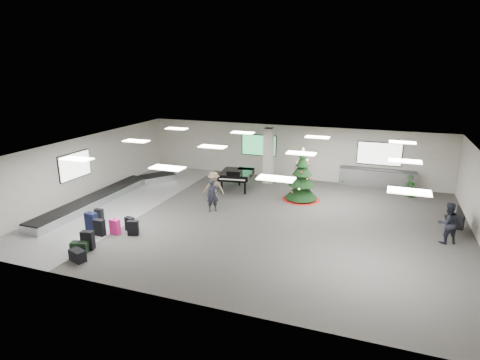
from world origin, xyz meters
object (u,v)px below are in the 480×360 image
(pink_suitcase, at_px, (115,227))
(traveler_bench, at_px, (448,223))
(grand_piano, at_px, (236,175))
(potted_plant_left, at_px, (344,180))
(bench, at_px, (456,220))
(potted_plant_right, at_px, (411,189))
(traveler_b, at_px, (214,188))
(baggage_carousel, at_px, (109,195))
(traveler_a, at_px, (213,196))
(service_counter, at_px, (377,179))
(christmas_tree, at_px, (302,182))

(pink_suitcase, relative_size, traveler_bench, 0.40)
(grand_piano, bearing_deg, traveler_bench, -27.08)
(potted_plant_left, bearing_deg, traveler_bench, -54.69)
(grand_piano, xyz_separation_m, bench, (10.54, -2.33, -0.32))
(pink_suitcase, bearing_deg, potted_plant_right, 44.22)
(pink_suitcase, distance_m, traveler_b, 5.30)
(traveler_bench, height_order, potted_plant_right, traveler_bench)
(baggage_carousel, xyz_separation_m, potted_plant_right, (14.60, 5.72, 0.22))
(potted_plant_left, bearing_deg, bench, -45.50)
(traveler_a, bearing_deg, potted_plant_left, 15.80)
(traveler_a, distance_m, traveler_b, 1.00)
(traveler_a, relative_size, traveler_b, 0.94)
(traveler_a, xyz_separation_m, traveler_b, (-0.36, 0.93, 0.05))
(traveler_b, bearing_deg, grand_piano, 76.94)
(bench, bearing_deg, potted_plant_right, 108.67)
(traveler_b, height_order, potted_plant_right, traveler_b)
(traveler_bench, distance_m, potted_plant_right, 5.66)
(bench, bearing_deg, grand_piano, 166.65)
(pink_suitcase, distance_m, bench, 14.00)
(service_counter, relative_size, potted_plant_right, 4.69)
(baggage_carousel, relative_size, traveler_b, 5.91)
(pink_suitcase, height_order, christmas_tree, christmas_tree)
(potted_plant_left, bearing_deg, traveler_a, -130.19)
(christmas_tree, bearing_deg, grand_piano, 173.20)
(service_counter, height_order, bench, service_counter)
(pink_suitcase, relative_size, traveler_b, 0.40)
(grand_piano, bearing_deg, christmas_tree, -14.09)
(potted_plant_right, bearing_deg, potted_plant_left, 166.27)
(potted_plant_right, bearing_deg, service_counter, 150.05)
(service_counter, distance_m, traveler_bench, 7.14)
(bench, relative_size, traveler_a, 0.98)
(traveler_a, bearing_deg, potted_plant_right, -2.42)
(baggage_carousel, height_order, grand_piano, grand_piano)
(pink_suitcase, xyz_separation_m, traveler_b, (2.33, 4.73, 0.50))
(grand_piano, relative_size, traveler_bench, 1.38)
(baggage_carousel, bearing_deg, bench, 5.09)
(christmas_tree, bearing_deg, service_counter, 43.88)
(potted_plant_right, bearing_deg, grand_piano, -167.81)
(bench, xyz_separation_m, traveler_a, (-10.40, -1.18, 0.23))
(christmas_tree, xyz_separation_m, traveler_b, (-3.93, -2.14, -0.12))
(baggage_carousel, relative_size, traveler_bench, 5.87)
(grand_piano, height_order, traveler_a, traveler_a)
(service_counter, distance_m, traveler_a, 9.63)
(christmas_tree, distance_m, traveler_bench, 7.06)
(service_counter, xyz_separation_m, grand_piano, (-7.26, -2.96, 0.31))
(pink_suitcase, xyz_separation_m, grand_piano, (2.55, 7.31, 0.54))
(pink_suitcase, xyz_separation_m, potted_plant_left, (8.03, 10.12, 0.03))
(christmas_tree, xyz_separation_m, potted_plant_right, (5.30, 2.39, -0.51))
(traveler_b, bearing_deg, service_counter, 28.24)
(pink_suitcase, bearing_deg, potted_plant_left, 57.12)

